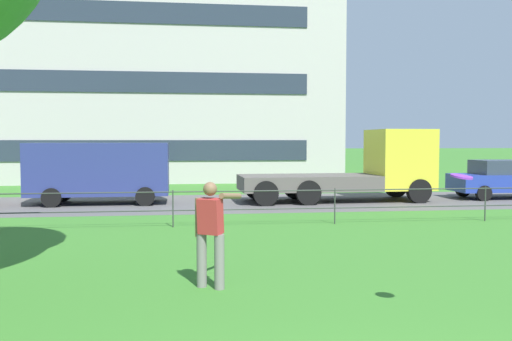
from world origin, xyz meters
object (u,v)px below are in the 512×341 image
object	(u,v)px
panel_van_left	(100,169)
apartment_building_background	(105,59)
person_thrower	(211,231)
car_blue_far_right	(502,179)
frisbee	(462,177)
flatbed_truck_far_left	(363,169)

from	to	relation	value
panel_van_left	apartment_building_background	size ratio (longest dim) A/B	0.18
apartment_building_background	panel_van_left	bearing A→B (deg)	-82.66
person_thrower	car_blue_far_right	size ratio (longest dim) A/B	0.42
apartment_building_background	person_thrower	bearing A→B (deg)	-78.47
frisbee	panel_van_left	world-z (taller)	panel_van_left
frisbee	person_thrower	bearing A→B (deg)	144.36
person_thrower	frisbee	xyz separation A→B (m)	(3.02, -2.16, 0.97)
frisbee	car_blue_far_right	distance (m)	16.79
flatbed_truck_far_left	car_blue_far_right	bearing A→B (deg)	1.42
person_thrower	flatbed_truck_far_left	size ratio (longest dim) A/B	0.23
frisbee	apartment_building_background	size ratio (longest dim) A/B	0.01
person_thrower	panel_van_left	world-z (taller)	panel_van_left
frisbee	flatbed_truck_far_left	world-z (taller)	flatbed_truck_far_left
person_thrower	apartment_building_background	xyz separation A→B (m)	(-5.42, 26.59, 6.47)
car_blue_far_right	person_thrower	bearing A→B (deg)	-135.70
car_blue_far_right	apartment_building_background	distance (m)	23.87
flatbed_truck_far_left	apartment_building_background	bearing A→B (deg)	128.40
frisbee	flatbed_truck_far_left	distance (m)	14.30
flatbed_truck_far_left	apartment_building_background	distance (m)	19.95
flatbed_truck_far_left	panel_van_left	bearing A→B (deg)	178.38
person_thrower	frisbee	bearing A→B (deg)	-35.64
frisbee	apartment_building_background	xyz separation A→B (m)	(-8.44, 28.76, 5.49)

